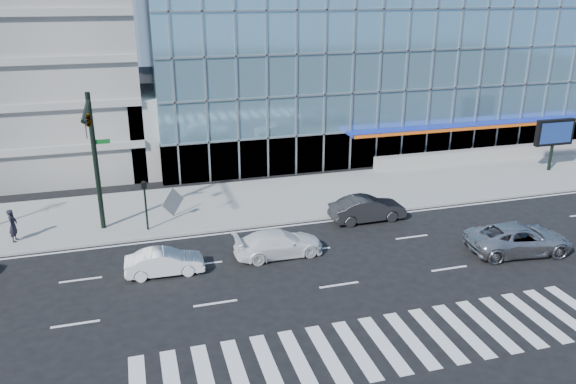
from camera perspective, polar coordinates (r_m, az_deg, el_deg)
name	(u,v)px	position (r m, az deg, el deg)	size (l,w,h in m)	color
ground	(313,250)	(30.81, 2.52, -5.89)	(160.00, 160.00, 0.00)	black
sidewalk	(275,199)	(37.82, -1.34, -0.69)	(120.00, 8.00, 0.15)	gray
theatre_building	(365,52)	(57.36, 7.78, 13.91)	(42.00, 26.00, 15.00)	#7BB2CD
ramp_block	(169,129)	(45.52, -12.04, 6.32)	(6.00, 8.00, 6.00)	gray
retaining_wall	(539,150)	(51.80, 24.17, 3.95)	(30.00, 0.80, 1.00)	gray
traffic_signal	(91,134)	(31.69, -19.42, 5.58)	(1.14, 5.74, 8.00)	black
ped_signal_post	(145,198)	(33.14, -14.31, -0.58)	(0.30, 0.33, 3.00)	black
marquee_sign	(554,133)	(47.32, 25.45, 5.40)	(3.20, 0.43, 4.00)	black
silver_suv	(519,239)	(32.68, 22.44, -4.41)	(2.61, 5.65, 1.57)	#B5B4B9
white_suv	(279,243)	(29.90, -0.94, -5.25)	(1.94, 4.77, 1.38)	white
white_sedan	(165,262)	(28.75, -12.43, -6.97)	(1.35, 3.87, 1.27)	white
dark_sedan	(367,209)	(34.60, 8.07, -1.70)	(1.62, 4.64, 1.53)	black
pedestrian	(13,225)	(34.63, -26.15, -3.06)	(0.69, 0.45, 1.88)	black
tilted_panel	(173,202)	(35.25, -11.63, -0.98)	(1.30, 0.06, 1.30)	gray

